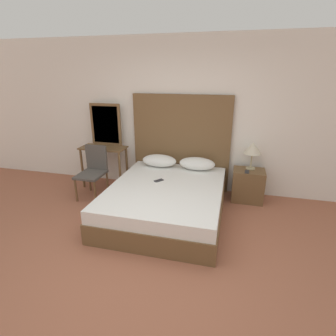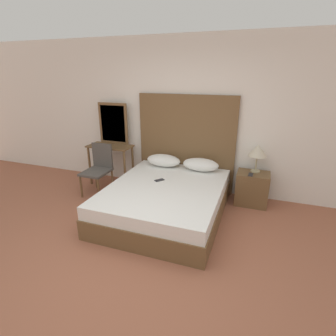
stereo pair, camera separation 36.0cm
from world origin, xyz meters
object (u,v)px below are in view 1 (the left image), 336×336
(phone_on_bed, at_px, (159,180))
(table_lamp, at_px, (253,149))
(chair, at_px, (93,169))
(vanity_desk, at_px, (104,156))
(bed, at_px, (166,200))
(nightstand, at_px, (248,185))
(phone_on_nightstand, at_px, (247,172))

(phone_on_bed, relative_size, table_lamp, 0.35)
(table_lamp, relative_size, chair, 0.52)
(table_lamp, distance_m, vanity_desk, 2.69)
(bed, xyz_separation_m, phone_on_bed, (-0.17, 0.16, 0.25))
(phone_on_bed, distance_m, table_lamp, 1.65)
(phone_on_bed, height_order, nightstand, nightstand)
(phone_on_nightstand, distance_m, vanity_desk, 2.61)
(nightstand, relative_size, vanity_desk, 0.65)
(nightstand, height_order, chair, chair)
(table_lamp, bearing_deg, nightstand, -103.26)
(bed, height_order, table_lamp, table_lamp)
(nightstand, distance_m, vanity_desk, 2.68)
(phone_on_nightstand, relative_size, vanity_desk, 0.18)
(bed, distance_m, chair, 1.50)
(phone_on_bed, bearing_deg, nightstand, 25.12)
(phone_on_bed, bearing_deg, bed, -44.35)
(bed, distance_m, phone_on_nightstand, 1.42)
(bed, distance_m, table_lamp, 1.68)
(phone_on_bed, bearing_deg, phone_on_nightstand, 22.31)
(nightstand, bearing_deg, phone_on_bed, -154.88)
(bed, xyz_separation_m, nightstand, (1.23, 0.82, 0.04))
(vanity_desk, distance_m, chair, 0.43)
(bed, distance_m, vanity_desk, 1.67)
(phone_on_nightstand, xyz_separation_m, vanity_desk, (-2.61, 0.06, 0.05))
(nightstand, bearing_deg, table_lamp, 76.74)
(nightstand, height_order, phone_on_nightstand, phone_on_nightstand)
(chair, bearing_deg, phone_on_nightstand, 7.61)
(bed, bearing_deg, chair, 165.56)
(phone_on_bed, height_order, table_lamp, table_lamp)
(vanity_desk, relative_size, chair, 0.96)
(phone_on_bed, bearing_deg, table_lamp, 27.41)
(phone_on_bed, xyz_separation_m, phone_on_nightstand, (1.35, 0.56, 0.07))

